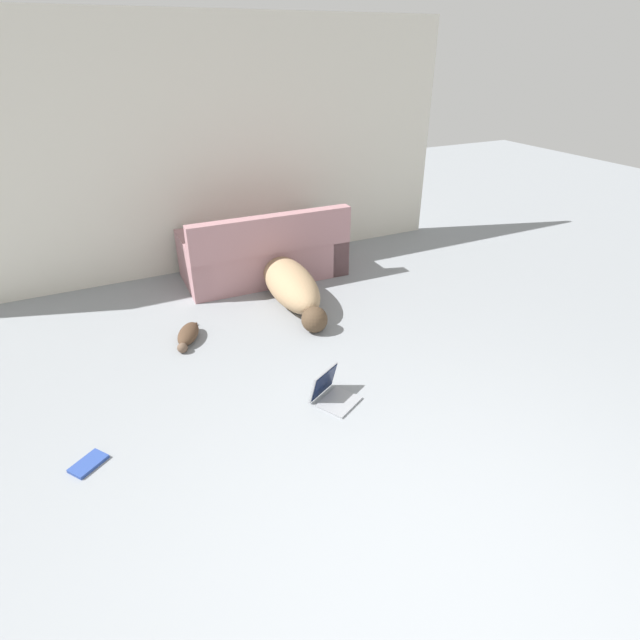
{
  "coord_description": "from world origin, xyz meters",
  "views": [
    {
      "loc": [
        -1.16,
        -0.92,
        2.41
      ],
      "look_at": [
        0.25,
        1.95,
        0.62
      ],
      "focal_mm": 28.0,
      "sensor_mm": 36.0,
      "label": 1
    }
  ],
  "objects": [
    {
      "name": "laptop_open",
      "position": [
        0.26,
        1.79,
        0.08
      ],
      "size": [
        0.4,
        0.41,
        0.25
      ],
      "rotation": [
        0.0,
        0.0,
        0.5
      ],
      "color": "gray",
      "rests_on": "ground_plane"
    },
    {
      "name": "couch",
      "position": [
        0.63,
        4.18,
        0.27
      ],
      "size": [
        1.83,
        0.9,
        0.82
      ],
      "rotation": [
        0.0,
        0.0,
        3.12
      ],
      "color": "#A3757A",
      "rests_on": "ground_plane"
    },
    {
      "name": "ground_plane",
      "position": [
        0.0,
        0.0,
        0.0
      ],
      "size": [
        20.0,
        20.0,
        0.0
      ],
      "primitive_type": "plane",
      "color": "gray"
    },
    {
      "name": "wall_back",
      "position": [
        0.0,
        4.78,
        1.35
      ],
      "size": [
        6.48,
        0.06,
        2.7
      ],
      "color": "beige",
      "rests_on": "ground_plane"
    },
    {
      "name": "cat",
      "position": [
        -0.52,
        3.13,
        0.06
      ],
      "size": [
        0.33,
        0.51,
        0.13
      ],
      "rotation": [
        0.0,
        0.0,
        4.24
      ],
      "color": "#473323",
      "rests_on": "ground_plane"
    },
    {
      "name": "book_blue",
      "position": [
        -1.47,
        1.87,
        0.01
      ],
      "size": [
        0.26,
        0.24,
        0.02
      ],
      "rotation": [
        0.0,
        0.0,
        0.62
      ],
      "color": "#28428E",
      "rests_on": "ground_plane"
    },
    {
      "name": "dog",
      "position": [
        0.65,
        3.42,
        0.2
      ],
      "size": [
        0.55,
        1.74,
        0.41
      ],
      "rotation": [
        0.0,
        0.0,
        4.64
      ],
      "color": "#A38460",
      "rests_on": "ground_plane"
    }
  ]
}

